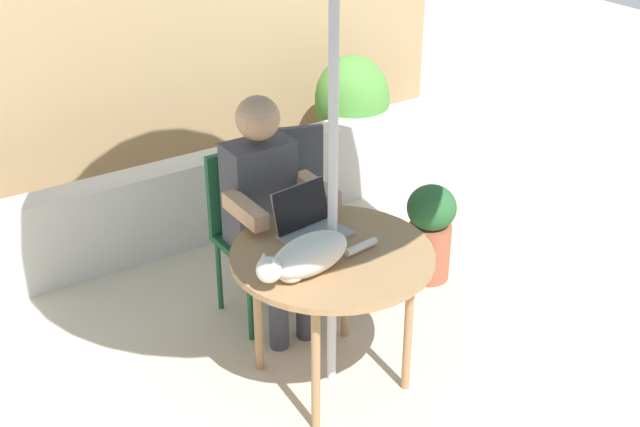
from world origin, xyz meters
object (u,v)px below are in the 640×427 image
chair_occupied (253,220)px  laptop (308,220)px  potted_plant_near_fence (430,230)px  potted_plant_by_chair (352,111)px  chair_empty (291,197)px  person_seated (267,203)px  cat (306,257)px  patio_table (332,265)px

chair_occupied → laptop: bearing=-89.4°
potted_plant_near_fence → potted_plant_by_chair: (0.41, 1.36, 0.19)m
chair_empty → potted_plant_by_chair: (1.08, 0.96, -0.03)m
chair_empty → potted_plant_near_fence: (0.67, -0.40, -0.22)m
potted_plant_by_chair → person_seated: bearing=-138.3°
chair_occupied → person_seated: (0.00, -0.16, 0.17)m
person_seated → laptop: bearing=-89.2°
chair_occupied → laptop: 0.58m
chair_occupied → cat: bearing=-103.3°
laptop → cat: bearing=-123.7°
chair_occupied → chair_empty: size_ratio=1.00×
chair_empty → potted_plant_near_fence: chair_empty is taller
chair_empty → potted_plant_by_chair: size_ratio=1.01×
patio_table → potted_plant_near_fence: size_ratio=1.59×
chair_occupied → person_seated: bearing=-90.0°
chair_occupied → chair_empty: 0.33m
chair_empty → potted_plant_by_chair: bearing=41.6°
chair_empty → laptop: bearing=-115.1°
laptop → potted_plant_near_fence: size_ratio=0.57×
patio_table → chair_occupied: chair_occupied is taller
chair_occupied → chair_empty: same height
chair_empty → person_seated: 0.45m
chair_occupied → potted_plant_near_fence: (0.98, -0.28, -0.22)m
patio_table → chair_empty: 0.92m
patio_table → cat: cat is taller
chair_empty → laptop: size_ratio=2.72×
patio_table → cat: bearing=-155.1°
person_seated → patio_table: bearing=-90.0°
cat → chair_empty: bearing=62.0°
chair_empty → patio_table: bearing=-109.7°
person_seated → potted_plant_near_fence: bearing=-7.0°
person_seated → cat: person_seated is taller
person_seated → potted_plant_by_chair: person_seated is taller
person_seated → cat: size_ratio=1.90×
chair_occupied → cat: (-0.20, -0.83, 0.26)m
patio_table → potted_plant_by_chair: potted_plant_by_chair is taller
chair_empty → person_seated: bearing=-138.0°
cat → chair_occupied: bearing=76.7°
laptop → potted_plant_by_chair: bearing=49.3°
cat → potted_plant_by_chair: potted_plant_by_chair is taller
patio_table → cat: size_ratio=1.41×
chair_empty → chair_occupied: bearing=-158.8°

